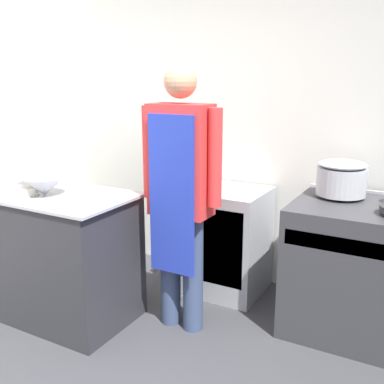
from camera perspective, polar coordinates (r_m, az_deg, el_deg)
wall_back at (r=3.80m, az=6.08°, el=8.65°), size 8.00×0.05×2.70m
prep_counter at (r=3.51m, az=-17.67°, el=-7.35°), size 1.32×0.68×0.93m
stove at (r=3.30m, az=20.95°, el=-9.24°), size 0.97×0.76×0.93m
fridge_unit at (r=3.70m, az=4.30°, el=-6.15°), size 0.62×0.57×0.86m
person_cook at (r=2.97m, az=-1.48°, el=0.63°), size 0.59×0.24×1.80m
mixing_bowl at (r=3.26m, az=-18.26°, el=0.74°), size 0.31×0.31×0.13m
small_bowl at (r=3.63m, az=-19.77°, el=1.64°), size 0.20×0.20×0.09m
plastic_tub at (r=3.28m, az=-20.65°, el=-0.00°), size 0.14×0.14×0.06m
stock_pot at (r=3.28m, az=18.47°, el=1.76°), size 0.34×0.34×0.25m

